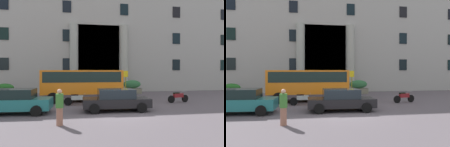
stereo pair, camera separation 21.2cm
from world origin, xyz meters
TOP-DOWN VIEW (x-y plane):
  - ground_plane at (0.00, 0.00)m, footprint 80.00×64.00m
  - office_building_facade at (0.00, 17.48)m, footprint 42.81×9.75m
  - orange_minibus at (-2.00, 5.50)m, footprint 6.59×2.71m
  - bus_stop_sign at (2.23, 7.36)m, footprint 0.44×0.08m
  - hedge_planter_east at (-4.05, 10.12)m, footprint 2.10×0.95m
  - hedge_planter_entrance_right at (3.80, 10.77)m, footprint 2.12×0.76m
  - hedge_planter_west at (-9.48, 10.38)m, footprint 1.82×0.71m
  - parked_compact_extra at (-6.23, 0.77)m, footprint 4.38×2.21m
  - parked_sedan_second at (-0.07, 0.70)m, footprint 4.31×2.15m
  - motorcycle_near_kerb at (5.59, 3.38)m, footprint 1.94×0.65m
  - scooter_by_planter at (-2.52, 3.32)m, footprint 1.94×0.55m
  - pedestrian_child_trailing at (-3.42, -2.57)m, footprint 0.36×0.36m

SIDE VIEW (x-z plane):
  - ground_plane at x=0.00m, z-range -0.12..0.00m
  - scooter_by_planter at x=-2.52m, z-range 0.01..0.90m
  - motorcycle_near_kerb at x=5.59m, z-range 0.01..0.90m
  - hedge_planter_east at x=-4.05m, z-range -0.02..1.26m
  - hedge_planter_west at x=-9.48m, z-range -0.02..1.28m
  - parked_sedan_second at x=-0.07m, z-range 0.01..1.41m
  - hedge_planter_entrance_right at x=3.80m, z-range -0.03..1.50m
  - parked_compact_extra at x=-6.23m, z-range 0.01..1.50m
  - pedestrian_child_trailing at x=-3.42m, z-range 0.01..1.72m
  - orange_minibus at x=-2.00m, z-range 0.27..2.89m
  - bus_stop_sign at x=2.23m, z-range 0.31..2.89m
  - office_building_facade at x=0.00m, z-range 0.00..15.24m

